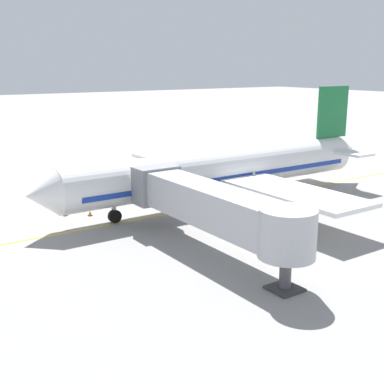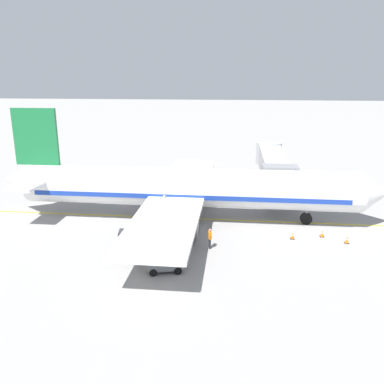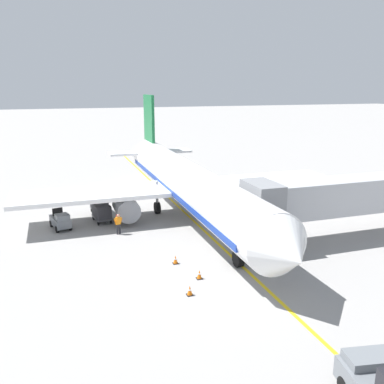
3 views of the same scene
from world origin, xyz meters
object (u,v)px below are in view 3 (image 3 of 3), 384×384
object	(u,v)px
baggage_cart_front	(102,211)
safety_cone_wing_tip	(175,260)
baggage_tug_lead	(61,221)
ground_crew_wing_walker	(118,223)
baggage_cart_second_in_train	(99,204)
parked_airliner	(186,183)
safety_cone_nose_right	(190,291)
safety_cone_nose_left	(199,274)
jet_bridge	(350,195)

from	to	relation	value
baggage_cart_front	safety_cone_wing_tip	distance (m)	11.24
baggage_tug_lead	ground_crew_wing_walker	distance (m)	5.23
baggage_cart_second_in_train	ground_crew_wing_walker	distance (m)	6.32
parked_airliner	safety_cone_nose_right	size ratio (longest dim) A/B	63.07
parked_airliner	baggage_tug_lead	distance (m)	11.28
safety_cone_nose_left	safety_cone_nose_right	distance (m)	2.17
baggage_tug_lead	safety_cone_wing_tip	distance (m)	12.15
parked_airliner	jet_bridge	xyz separation A→B (m)	(-10.47, 9.08, 0.27)
baggage_cart_front	ground_crew_wing_walker	xyz separation A→B (m)	(-0.90, 3.63, 0.00)
baggage_cart_front	ground_crew_wing_walker	world-z (taller)	ground_crew_wing_walker
parked_airliner	baggage_cart_front	distance (m)	7.90
baggage_cart_front	safety_cone_wing_tip	xyz separation A→B (m)	(-3.66, 10.61, -0.66)
parked_airliner	safety_cone_nose_right	world-z (taller)	parked_airliner
safety_cone_nose_right	safety_cone_wing_tip	size ratio (longest dim) A/B	1.00
safety_cone_nose_right	safety_cone_wing_tip	bearing A→B (deg)	-95.70
safety_cone_nose_right	safety_cone_nose_left	bearing A→B (deg)	-124.17
jet_bridge	safety_cone_nose_left	size ratio (longest dim) A/B	29.45
ground_crew_wing_walker	safety_cone_nose_left	bearing A→B (deg)	110.14
baggage_tug_lead	baggage_cart_front	bearing A→B (deg)	-167.25
jet_bridge	safety_cone_wing_tip	size ratio (longest dim) A/B	29.45
baggage_cart_second_in_train	safety_cone_nose_left	xyz separation A→B (m)	(-4.36, 15.89, -0.66)
parked_airliner	ground_crew_wing_walker	xyz separation A→B (m)	(6.62, 2.75, -2.23)
jet_bridge	baggage_cart_second_in_train	distance (m)	22.04
baggage_tug_lead	safety_cone_nose_left	bearing A→B (deg)	122.41
baggage_tug_lead	baggage_cart_front	size ratio (longest dim) A/B	0.92
jet_bridge	baggage_cart_front	xyz separation A→B (m)	(18.00, -9.96, -2.51)
jet_bridge	safety_cone_nose_left	xyz separation A→B (m)	(13.56, 3.30, -3.17)
parked_airliner	safety_cone_nose_right	bearing A→B (deg)	73.09
safety_cone_nose_left	safety_cone_nose_right	xyz separation A→B (m)	(1.22, 1.79, 0.00)
baggage_tug_lead	ground_crew_wing_walker	xyz separation A→B (m)	(-4.39, 2.84, 0.24)
baggage_tug_lead	safety_cone_nose_right	distance (m)	15.76
baggage_cart_front	safety_cone_nose_right	bearing A→B (deg)	102.05
safety_cone_nose_left	baggage_cart_front	bearing A→B (deg)	-71.52
jet_bridge	ground_crew_wing_walker	bearing A→B (deg)	-20.31
baggage_cart_second_in_train	baggage_tug_lead	bearing A→B (deg)	43.87
jet_bridge	safety_cone_nose_right	bearing A→B (deg)	19.02
jet_bridge	baggage_cart_front	size ratio (longest dim) A/B	5.85
parked_airliner	ground_crew_wing_walker	bearing A→B (deg)	22.57
ground_crew_wing_walker	safety_cone_wing_tip	bearing A→B (deg)	111.55
parked_airliner	safety_cone_wing_tip	xyz separation A→B (m)	(3.87, 9.73, -2.90)
safety_cone_nose_right	baggage_tug_lead	bearing A→B (deg)	-64.84
baggage_cart_front	ground_crew_wing_walker	bearing A→B (deg)	103.94
baggage_cart_front	baggage_cart_second_in_train	distance (m)	2.64
safety_cone_nose_left	safety_cone_wing_tip	bearing A→B (deg)	-73.72
baggage_tug_lead	safety_cone_wing_tip	xyz separation A→B (m)	(-7.14, 9.82, -0.42)
baggage_tug_lead	safety_cone_nose_left	xyz separation A→B (m)	(-7.92, 12.47, -0.42)
parked_airliner	ground_crew_wing_walker	world-z (taller)	parked_airliner
parked_airliner	safety_cone_wing_tip	world-z (taller)	parked_airliner
safety_cone_wing_tip	jet_bridge	bearing A→B (deg)	-177.39
baggage_cart_second_in_train	safety_cone_nose_right	distance (m)	17.98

